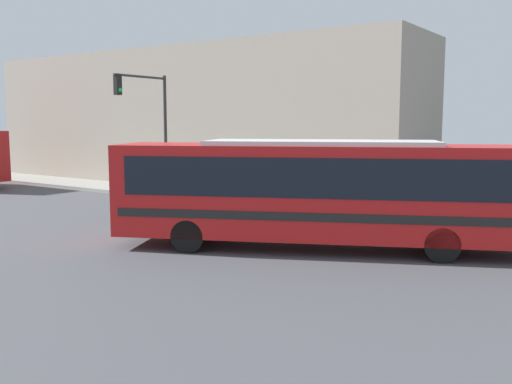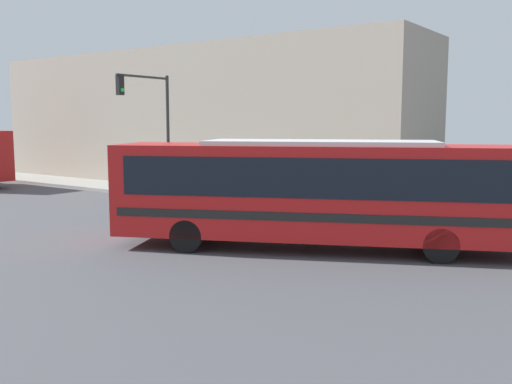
# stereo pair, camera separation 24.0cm
# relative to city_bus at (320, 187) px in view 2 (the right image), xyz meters

# --- Properties ---
(ground_plane) EXTENTS (120.00, 120.00, 0.00)m
(ground_plane) POSITION_rel_city_bus_xyz_m (0.76, -0.19, -1.85)
(ground_plane) COLOR #47474C
(sidewalk) EXTENTS (3.08, 70.00, 0.18)m
(sidewalk) POSITION_rel_city_bus_xyz_m (6.80, 19.81, -1.76)
(sidewalk) COLOR gray
(sidewalk) RESTS_ON ground_plane
(building_facade) EXTENTS (6.00, 28.43, 7.87)m
(building_facade) POSITION_rel_city_bus_xyz_m (11.34, 15.03, 2.09)
(building_facade) COLOR #9E9384
(building_facade) RESTS_ON ground_plane
(city_bus) EXTENTS (7.39, 11.98, 3.21)m
(city_bus) POSITION_rel_city_bus_xyz_m (0.00, 0.00, 0.00)
(city_bus) COLOR red
(city_bus) RESTS_ON ground_plane
(fire_hydrant) EXTENTS (0.28, 0.38, 0.76)m
(fire_hydrant) POSITION_rel_city_bus_xyz_m (5.86, 2.78, -1.29)
(fire_hydrant) COLOR #999999
(fire_hydrant) RESTS_ON sidewalk
(traffic_light_pole) EXTENTS (3.28, 0.35, 5.80)m
(traffic_light_pole) POSITION_rel_city_bus_xyz_m (4.94, 11.90, 2.28)
(traffic_light_pole) COLOR #2D2D2D
(traffic_light_pole) RESTS_ON sidewalk
(parking_meter) EXTENTS (0.14, 0.14, 1.36)m
(parking_meter) POSITION_rel_city_bus_xyz_m (5.86, 9.35, -0.75)
(parking_meter) COLOR #2D2D2D
(parking_meter) RESTS_ON sidewalk
(pedestrian_near_corner) EXTENTS (0.34, 0.34, 1.78)m
(pedestrian_near_corner) POSITION_rel_city_bus_xyz_m (7.29, 5.79, -0.76)
(pedestrian_near_corner) COLOR #47382D
(pedestrian_near_corner) RESTS_ON sidewalk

